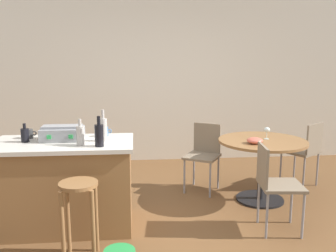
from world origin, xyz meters
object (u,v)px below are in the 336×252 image
Objects in this scene: bottle_3 at (103,129)px; cup_1 at (29,134)px; cup_0 at (105,132)px; bottle_0 at (99,135)px; wooden_stool at (79,204)px; bottle_2 at (80,135)px; serving_bowl at (255,141)px; folding_chair_near at (305,149)px; folding_chair_left at (274,181)px; wine_glass at (267,130)px; kitchen_island at (64,184)px; dining_table at (262,154)px; toolbox at (63,133)px; bottle_1 at (25,135)px; folding_chair_far at (204,152)px.

bottle_3 is 0.80m from cup_1.
bottle_0 is at bearing -92.28° from cup_0.
wooden_stool is 2.74× the size of bottle_2.
serving_bowl is (2.42, 0.12, -0.15)m from cup_1.
folding_chair_near and folding_chair_left have the same top height.
serving_bowl is (-0.22, -0.22, -0.07)m from wine_glass.
cup_0 is at bearing -164.88° from folding_chair_near.
bottle_2 is at bearing -118.10° from cup_0.
serving_bowl is at bearing -146.62° from folding_chair_near.
kitchen_island is at bearing 172.07° from folding_chair_left.
folding_chair_near is 3.47× the size of bottle_2.
toolbox is at bearing -169.69° from dining_table.
serving_bowl is at bearing 14.30° from bottle_2.
kitchen_island is 2.11m from serving_bowl.
bottle_1 reaches higher than toolbox.
cup_0 reaches higher than cup_1.
folding_chair_near is (2.95, 0.90, 0.07)m from kitchen_island.
toolbox is at bearing -173.52° from serving_bowl.
toolbox is 0.35m from bottle_1.
wooden_stool is 2.40× the size of bottle_0.
folding_chair_near is at bearing -0.67° from folding_chair_far.
wooden_stool is 0.67m from bottle_0.
bottle_0 reaches higher than toolbox.
wine_glass reaches higher than serving_bowl.
folding_chair_left is 1.75m from bottle_3.
kitchen_island is 4.85× the size of bottle_0.
cup_1 is 0.70× the size of serving_bowl.
cup_1 is (-0.75, 0.42, -0.06)m from bottle_0.
kitchen_island is at bearing -85.61° from toolbox.
folding_chair_far reaches higher than wooden_stool.
dining_table is 0.79m from folding_chair_left.
toolbox is at bearing -152.39° from folding_chair_far.
bottle_3 is at bearing -142.45° from folding_chair_far.
folding_chair_far is 2.09× the size of toolbox.
folding_chair_left is 2.51m from cup_1.
cup_1 is (-2.58, -0.29, 0.36)m from dining_table.
toolbox is 3.65× the size of cup_0.
folding_chair_near is 2.12× the size of toolbox.
serving_bowl is at bearing 2.83° from cup_1.
toolbox is 0.32m from bottle_2.
folding_chair_left is (2.06, -0.29, 0.07)m from kitchen_island.
bottle_2 is (-2.00, -0.64, 0.41)m from dining_table.
bottle_3 reaches higher than folding_chair_left.
folding_chair_far is at bearing 24.54° from bottle_1.
toolbox reaches higher than kitchen_island.
wine_glass reaches higher than folding_chair_left.
cup_1 is at bearing -177.17° from serving_bowl.
folding_chair_far is 0.85m from wine_glass.
cup_0 is at bearing 87.72° from bottle_0.
dining_table is 0.29m from wine_glass.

